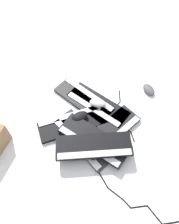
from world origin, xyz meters
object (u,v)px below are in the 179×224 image
at_px(keyboard_0, 72,123).
at_px(mouse_1, 98,103).
at_px(keyboard_2, 109,132).
at_px(mouse_3, 80,116).
at_px(keyboard_3, 98,105).
at_px(mouse_2, 124,147).
at_px(keyboard_5, 94,140).
at_px(keyboard_1, 83,139).
at_px(keyboard_4, 84,100).
at_px(keyboard_6, 94,146).
at_px(mouse_0, 149,90).

xyz_separation_m(keyboard_0, mouse_1, (-0.19, -0.10, 0.04)).
bearing_deg(keyboard_2, mouse_3, -38.79).
height_order(keyboard_0, keyboard_3, same).
xyz_separation_m(mouse_1, mouse_2, (-0.09, 0.33, -0.03)).
height_order(keyboard_0, keyboard_5, keyboard_5).
bearing_deg(keyboard_1, keyboard_0, -69.06).
bearing_deg(keyboard_2, keyboard_0, -27.63).
height_order(keyboard_1, mouse_2, mouse_2).
height_order(keyboard_0, keyboard_4, same).
bearing_deg(mouse_1, mouse_3, -127.18).
distance_m(keyboard_1, mouse_2, 0.26).
bearing_deg(keyboard_6, keyboard_4, -91.94).
xyz_separation_m(mouse_2, mouse_3, (0.23, -0.25, 0.03)).
bearing_deg(keyboard_4, keyboard_1, 78.49).
bearing_deg(keyboard_6, keyboard_2, -141.19).
xyz_separation_m(keyboard_3, keyboard_4, (0.09, -0.06, 0.00)).
distance_m(keyboard_4, mouse_1, 0.11).
relative_size(keyboard_1, keyboard_2, 1.01).
xyz_separation_m(keyboard_1, mouse_3, (-0.00, -0.14, 0.04)).
distance_m(mouse_0, mouse_3, 0.55).
relative_size(keyboard_6, mouse_0, 4.15).
bearing_deg(keyboard_4, keyboard_5, 89.51).
relative_size(keyboard_2, mouse_2, 4.13).
bearing_deg(mouse_1, mouse_0, 31.30).
relative_size(keyboard_2, mouse_1, 4.13).
bearing_deg(keyboard_5, mouse_2, 157.49).
height_order(keyboard_4, keyboard_5, keyboard_5).
height_order(keyboard_0, keyboard_6, keyboard_6).
relative_size(keyboard_0, keyboard_5, 1.08).
xyz_separation_m(keyboard_3, mouse_1, (0.00, 0.01, 0.04)).
height_order(keyboard_3, mouse_1, mouse_1).
height_order(keyboard_6, mouse_3, keyboard_6).
relative_size(keyboard_2, keyboard_3, 1.05).
bearing_deg(mouse_2, keyboard_3, 127.42).
bearing_deg(mouse_2, keyboard_0, 163.57).
relative_size(keyboard_3, mouse_1, 3.92).
bearing_deg(keyboard_0, mouse_2, 140.43).
relative_size(keyboard_2, keyboard_6, 1.00).
bearing_deg(mouse_2, mouse_3, 155.40).
distance_m(keyboard_1, mouse_0, 0.60).
distance_m(keyboard_3, mouse_1, 0.04).
bearing_deg(mouse_1, keyboard_3, 86.16).
height_order(mouse_0, mouse_1, mouse_1).
distance_m(keyboard_1, keyboard_4, 0.30).
bearing_deg(keyboard_5, keyboard_1, -30.61).
bearing_deg(keyboard_0, keyboard_4, -122.38).
distance_m(keyboard_1, mouse_1, 0.27).
xyz_separation_m(keyboard_2, mouse_2, (-0.06, 0.12, 0.01)).
bearing_deg(mouse_3, mouse_1, -166.10).
distance_m(keyboard_2, mouse_0, 0.45).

